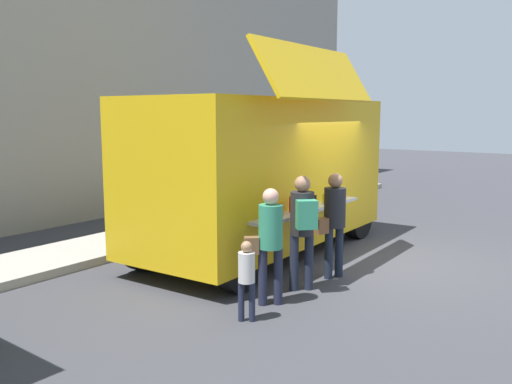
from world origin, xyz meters
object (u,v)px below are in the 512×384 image
(food_truck_main, at_px, (265,170))
(customer_rear_waiting, at_px, (269,236))
(customer_front_ordering, at_px, (334,216))
(customer_mid_with_backpack, at_px, (303,221))
(child_near_queue, at_px, (247,274))
(trash_bin, at_px, (279,193))

(food_truck_main, bearing_deg, customer_rear_waiting, -145.01)
(customer_front_ordering, relative_size, customer_rear_waiting, 1.04)
(customer_front_ordering, distance_m, customer_mid_with_backpack, 0.87)
(customer_front_ordering, xyz_separation_m, customer_mid_with_backpack, (-0.87, 0.07, 0.05))
(food_truck_main, distance_m, customer_mid_with_backpack, 2.42)
(customer_rear_waiting, distance_m, child_near_queue, 0.77)
(customer_mid_with_backpack, xyz_separation_m, customer_rear_waiting, (-0.79, 0.06, -0.09))
(customer_front_ordering, bearing_deg, customer_mid_with_backpack, 106.11)
(customer_rear_waiting, height_order, child_near_queue, customer_rear_waiting)
(customer_front_ordering, height_order, customer_mid_with_backpack, customer_mid_with_backpack)
(food_truck_main, distance_m, trash_bin, 4.79)
(customer_front_ordering, height_order, child_near_queue, customer_front_ordering)
(food_truck_main, height_order, trash_bin, food_truck_main)
(trash_bin, bearing_deg, customer_front_ordering, -138.65)
(food_truck_main, relative_size, customer_mid_with_backpack, 3.31)
(food_truck_main, bearing_deg, customer_front_ordering, -111.80)
(food_truck_main, xyz_separation_m, child_near_queue, (-3.02, -1.83, -0.96))
(food_truck_main, distance_m, customer_rear_waiting, 2.97)
(trash_bin, distance_m, customer_mid_with_backpack, 6.96)
(trash_bin, bearing_deg, food_truck_main, -150.12)
(trash_bin, relative_size, customer_front_ordering, 0.54)
(food_truck_main, relative_size, customer_rear_waiting, 3.50)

